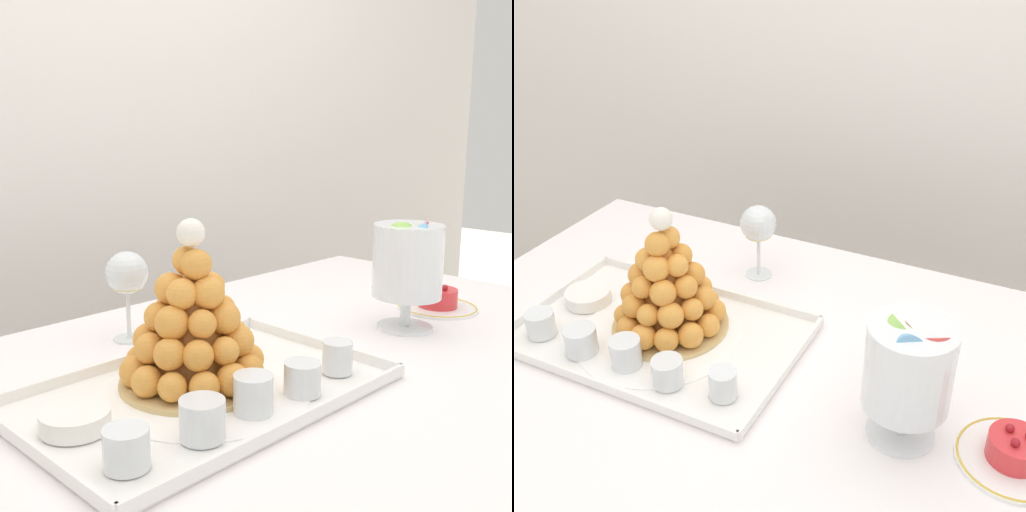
# 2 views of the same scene
# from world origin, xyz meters

# --- Properties ---
(backdrop_wall) EXTENTS (4.80, 0.10, 2.50)m
(backdrop_wall) POSITION_xyz_m (0.00, 0.96, 1.25)
(backdrop_wall) COLOR silver
(backdrop_wall) RESTS_ON ground_plane
(buffet_table) EXTENTS (1.48, 0.98, 0.78)m
(buffet_table) POSITION_xyz_m (0.00, 0.00, 0.68)
(buffet_table) COLOR brown
(buffet_table) RESTS_ON ground_plane
(serving_tray) EXTENTS (0.55, 0.36, 0.02)m
(serving_tray) POSITION_xyz_m (-0.25, -0.01, 0.78)
(serving_tray) COLOR white
(serving_tray) RESTS_ON buffet_table
(croquembouche) EXTENTS (0.23, 0.23, 0.26)m
(croquembouche) POSITION_xyz_m (-0.24, 0.03, 0.88)
(croquembouche) COLOR tan
(croquembouche) RESTS_ON serving_tray
(dessert_cup_left) EXTENTS (0.06, 0.06, 0.05)m
(dessert_cup_left) POSITION_xyz_m (-0.45, -0.11, 0.81)
(dessert_cup_left) COLOR silver
(dessert_cup_left) RESTS_ON serving_tray
(dessert_cup_mid_left) EXTENTS (0.06, 0.06, 0.05)m
(dessert_cup_mid_left) POSITION_xyz_m (-0.35, -0.12, 0.81)
(dessert_cup_mid_left) COLOR silver
(dessert_cup_mid_left) RESTS_ON serving_tray
(dessert_cup_centre) EXTENTS (0.06, 0.06, 0.06)m
(dessert_cup_centre) POSITION_xyz_m (-0.25, -0.11, 0.81)
(dessert_cup_centre) COLOR silver
(dessert_cup_centre) RESTS_ON serving_tray
(dessert_cup_mid_right) EXTENTS (0.06, 0.06, 0.05)m
(dessert_cup_mid_right) POSITION_xyz_m (-0.15, -0.12, 0.81)
(dessert_cup_mid_right) COLOR silver
(dessert_cup_mid_right) RESTS_ON serving_tray
(dessert_cup_right) EXTENTS (0.05, 0.05, 0.05)m
(dessert_cup_right) POSITION_xyz_m (-0.05, -0.10, 0.81)
(dessert_cup_right) COLOR silver
(dessert_cup_right) RESTS_ON serving_tray
(creme_brulee_ramekin) EXTENTS (0.09, 0.09, 0.03)m
(creme_brulee_ramekin) POSITION_xyz_m (-0.45, 0.02, 0.80)
(creme_brulee_ramekin) COLOR white
(creme_brulee_ramekin) RESTS_ON serving_tray
(macaron_goblet) EXTENTS (0.14, 0.14, 0.23)m
(macaron_goblet) POSITION_xyz_m (0.25, -0.05, 0.91)
(macaron_goblet) COLOR white
(macaron_goblet) RESTS_ON buffet_table
(fruit_tart_plate) EXTENTS (0.18, 0.18, 0.06)m
(fruit_tart_plate) POSITION_xyz_m (0.42, -0.03, 0.79)
(fruit_tart_plate) COLOR white
(fruit_tart_plate) RESTS_ON buffet_table
(wine_glass) EXTENTS (0.08, 0.08, 0.17)m
(wine_glass) POSITION_xyz_m (-0.18, 0.29, 0.90)
(wine_glass) COLOR silver
(wine_glass) RESTS_ON buffet_table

